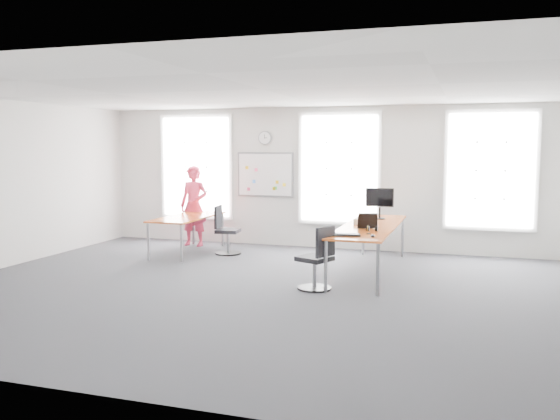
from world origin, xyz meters
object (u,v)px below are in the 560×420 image
(headphones, at_px, (372,228))
(person, at_px, (194,206))
(desk_right, at_px, (370,228))
(chair_right, at_px, (318,262))
(keyboard, at_px, (345,235))
(chair_left, at_px, (225,233))
(monitor, at_px, (380,200))
(desk_left, at_px, (188,219))

(headphones, bearing_deg, person, 132.39)
(desk_right, distance_m, chair_right, 1.63)
(person, relative_size, keyboard, 3.73)
(chair_left, relative_size, headphones, 5.64)
(desk_right, distance_m, keyboard, 1.31)
(desk_right, xyz_separation_m, monitor, (0.03, 0.95, 0.40))
(keyboard, bearing_deg, desk_left, 134.57)
(monitor, bearing_deg, chair_right, -101.77)
(keyboard, height_order, monitor, monitor)
(desk_left, distance_m, headphones, 4.24)
(chair_left, distance_m, monitor, 3.17)
(chair_left, relative_size, monitor, 1.69)
(desk_left, bearing_deg, keyboard, -29.07)
(person, bearing_deg, monitor, -6.56)
(desk_left, height_order, monitor, monitor)
(keyboard, relative_size, monitor, 0.81)
(desk_right, height_order, chair_right, chair_right)
(desk_left, xyz_separation_m, headphones, (3.99, -1.43, 0.17))
(chair_left, height_order, keyboard, chair_left)
(headphones, bearing_deg, chair_left, 134.86)
(chair_left, bearing_deg, headphones, -122.98)
(desk_left, distance_m, chair_right, 4.01)
(desk_right, bearing_deg, headphones, -78.01)
(desk_right, relative_size, chair_right, 3.41)
(desk_right, bearing_deg, keyboard, -97.51)
(desk_left, height_order, keyboard, keyboard)
(desk_left, relative_size, chair_left, 2.11)
(desk_left, distance_m, chair_left, 0.84)
(keyboard, bearing_deg, headphones, 46.59)
(chair_left, distance_m, keyboard, 3.61)
(desk_left, relative_size, person, 1.18)
(desk_left, relative_size, chair_right, 2.10)
(desk_right, distance_m, headphones, 0.70)
(chair_left, xyz_separation_m, keyboard, (2.89, -2.13, 0.40))
(chair_left, bearing_deg, desk_left, 88.85)
(desk_left, xyz_separation_m, chair_left, (0.79, 0.09, -0.26))
(chair_right, distance_m, chair_left, 3.44)
(desk_right, height_order, keyboard, keyboard)
(desk_left, height_order, chair_left, chair_left)
(chair_left, bearing_deg, desk_right, -112.95)
(chair_left, relative_size, keyboard, 2.09)
(keyboard, distance_m, headphones, 0.69)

